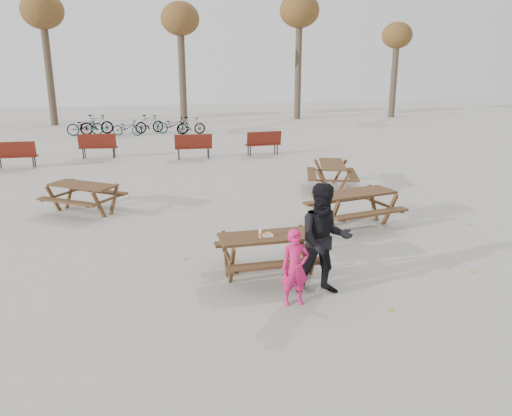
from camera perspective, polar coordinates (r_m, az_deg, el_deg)
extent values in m
plane|color=gray|center=(9.25, 1.49, -7.65)|extent=(80.00, 80.00, 0.00)
cube|color=#361F13|center=(8.97, 1.53, -3.26)|extent=(1.80, 0.70, 0.05)
cube|color=#361F13|center=(8.54, 2.58, -6.46)|extent=(1.80, 0.25, 0.05)
cube|color=#361F13|center=(9.62, 0.57, -3.79)|extent=(1.80, 0.25, 0.05)
cylinder|color=#361F13|center=(8.68, -2.78, -6.69)|extent=(0.08, 0.08, 0.73)
cylinder|color=#361F13|center=(9.23, -3.50, -5.28)|extent=(0.08, 0.08, 0.73)
cylinder|color=#361F13|center=(9.06, 6.62, -5.78)|extent=(0.08, 0.08, 0.73)
cylinder|color=#361F13|center=(9.59, 5.38, -4.48)|extent=(0.08, 0.08, 0.73)
cube|color=white|center=(8.89, 1.36, -3.16)|extent=(0.18, 0.11, 0.03)
ellipsoid|color=tan|center=(8.88, 1.36, -2.90)|extent=(0.14, 0.06, 0.05)
cylinder|color=silver|center=(8.83, 0.52, -2.91)|extent=(0.06, 0.06, 0.15)
cylinder|color=orange|center=(8.83, 0.52, -3.02)|extent=(0.07, 0.07, 0.05)
cylinder|color=white|center=(8.80, 0.52, -2.38)|extent=(0.03, 0.03, 0.02)
imported|color=#CC195D|center=(7.98, 4.47, -6.80)|extent=(0.46, 0.31, 1.25)
imported|color=black|center=(8.29, 7.81, -3.62)|extent=(1.01, 0.84, 1.90)
imported|color=black|center=(28.75, -18.96, 8.85)|extent=(1.92, 0.79, 0.99)
imported|color=black|center=(28.85, -17.75, 9.07)|extent=(1.87, 1.01, 1.08)
imported|color=black|center=(28.00, -14.51, 8.89)|extent=(1.72, 1.08, 0.85)
imported|color=black|center=(28.74, -12.09, 9.39)|extent=(1.74, 1.13, 1.02)
imported|color=black|center=(28.39, -9.47, 9.37)|extent=(1.90, 1.08, 0.94)
imported|color=black|center=(27.86, -7.45, 9.32)|extent=(1.59, 0.52, 0.94)
cylinder|color=#382B21|center=(33.99, -22.56, 14.01)|extent=(0.44, 0.44, 6.30)
ellipsoid|color=brown|center=(34.12, -23.24, 20.03)|extent=(2.52, 2.52, 2.14)
cylinder|color=#382B21|center=(32.83, -8.41, 14.69)|extent=(0.44, 0.44, 5.95)
ellipsoid|color=brown|center=(32.92, -8.67, 20.61)|extent=(2.38, 2.38, 2.02)
cylinder|color=#382B21|center=(35.49, 4.84, 15.47)|extent=(0.44, 0.44, 6.65)
ellipsoid|color=brown|center=(35.65, 4.99, 21.59)|extent=(2.66, 2.66, 2.26)
cylinder|color=#382B21|center=(37.87, 15.47, 13.95)|extent=(0.44, 0.44, 5.25)
ellipsoid|color=brown|center=(37.90, 15.82, 18.47)|extent=(2.10, 2.10, 1.79)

